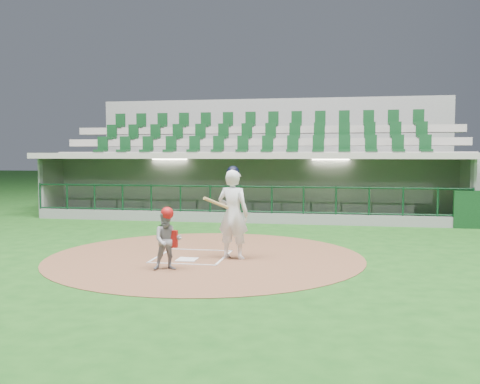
% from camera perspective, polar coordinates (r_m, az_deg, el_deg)
% --- Properties ---
extents(ground, '(120.00, 120.00, 0.00)m').
position_cam_1_polar(ground, '(12.62, -4.79, -6.68)').
color(ground, '#174714').
rests_on(ground, ground).
extents(dirt_circle, '(7.20, 7.20, 0.01)m').
position_cam_1_polar(dirt_circle, '(12.36, -3.68, -6.88)').
color(dirt_circle, brown).
rests_on(dirt_circle, ground).
extents(home_plate, '(0.43, 0.43, 0.02)m').
position_cam_1_polar(home_plate, '(11.96, -5.67, -7.18)').
color(home_plate, white).
rests_on(home_plate, dirt_circle).
extents(batter_box_chalk, '(1.55, 1.80, 0.01)m').
position_cam_1_polar(batter_box_chalk, '(12.34, -5.16, -6.85)').
color(batter_box_chalk, silver).
rests_on(batter_box_chalk, ground).
extents(dugout_structure, '(16.40, 3.70, 3.00)m').
position_cam_1_polar(dugout_structure, '(20.10, 1.33, 0.07)').
color(dugout_structure, slate).
rests_on(dugout_structure, ground).
extents(seating_deck, '(17.00, 6.72, 5.15)m').
position_cam_1_polar(seating_deck, '(23.12, 2.27, 1.74)').
color(seating_deck, gray).
rests_on(seating_deck, ground).
extents(batter, '(0.95, 0.96, 2.08)m').
position_cam_1_polar(batter, '(11.91, -0.76, -2.24)').
color(batter, white).
rests_on(batter, dirt_circle).
extents(catcher, '(0.71, 0.63, 1.28)m').
position_cam_1_polar(catcher, '(10.91, -7.74, -4.98)').
color(catcher, gray).
rests_on(catcher, dirt_circle).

